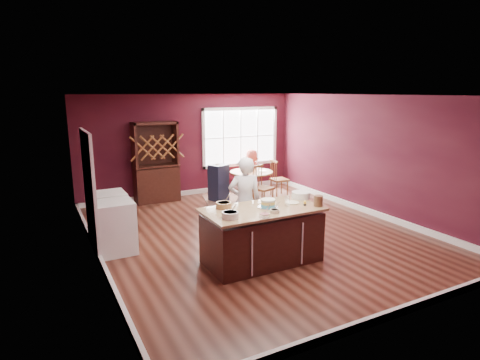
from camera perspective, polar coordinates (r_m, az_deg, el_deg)
name	(u,v)px	position (r m, az deg, el deg)	size (l,w,h in m)	color
room_shell	(255,167)	(7.73, 2.20, 1.91)	(7.00, 7.00, 7.00)	brown
window	(240,137)	(11.44, 0.07, 6.16)	(2.36, 0.10, 1.66)	white
doorway	(90,194)	(7.44, -20.55, -1.88)	(0.08, 1.26, 2.13)	white
kitchen_island	(262,236)	(6.67, 3.14, -8.01)	(1.93, 1.01, 0.92)	black
dining_table	(251,180)	(10.37, 1.64, 0.07)	(1.11, 1.11, 0.75)	brown
baker	(245,202)	(7.24, 0.68, -3.12)	(0.60, 0.39, 1.65)	silver
layer_cake	(268,203)	(6.55, 4.01, -3.34)	(0.34, 0.34, 0.14)	silver
bowl_blue	(230,215)	(6.00, -1.40, -5.00)	(0.25, 0.25, 0.10)	silver
bowl_yellow	(224,205)	(6.52, -2.34, -3.59)	(0.25, 0.25, 0.10)	#AB7444
bowl_pink	(265,216)	(6.05, 3.51, -5.07)	(0.17, 0.17, 0.06)	white
bowl_olive	(275,211)	(6.29, 4.97, -4.42)	(0.15, 0.15, 0.05)	beige
drinking_glass	(287,201)	(6.66, 6.71, -2.98)	(0.09, 0.09, 0.17)	silver
dinner_plate	(292,203)	(6.86, 7.43, -3.21)	(0.24, 0.24, 0.02)	#FFF0BD
white_tub	(301,195)	(7.20, 8.66, -2.10)	(0.33, 0.33, 0.11)	beige
stoneware_crock	(318,201)	(6.73, 11.07, -2.93)	(0.15, 0.15, 0.18)	brown
toy_figurine	(305,203)	(6.73, 9.22, -3.28)	(0.05, 0.05, 0.08)	yellow
rug	(251,199)	(10.49, 1.62, -2.75)	(2.39, 1.84, 0.01)	brown
chair_east	(279,178)	(10.75, 5.62, 0.31)	(0.42, 0.40, 1.01)	brown
chair_south	(263,186)	(9.72, 3.34, -0.90)	(0.43, 0.41, 1.03)	brown
chair_north	(249,174)	(11.28, 1.23, 0.86)	(0.41, 0.39, 0.98)	brown
seated_woman	(252,172)	(10.87, 1.68, 1.12)	(0.61, 0.40, 1.24)	#E45545
high_chair	(219,182)	(10.30, -3.07, -0.27)	(0.40, 0.40, 0.98)	#171B42
toddler	(219,169)	(10.28, -2.95, 1.52)	(0.18, 0.14, 0.26)	#8CA5BF
table_plate	(263,171)	(10.34, 3.26, 1.29)	(0.21, 0.21, 0.02)	beige
table_cup	(244,169)	(10.35, 0.59, 1.53)	(0.12, 0.12, 0.09)	white
hutch	(156,162)	(10.34, -11.87, 2.48)	(1.11, 0.46, 2.03)	#35190D
washer	(115,227)	(7.34, -17.32, -6.44)	(0.64, 0.62, 0.92)	silver
dryer	(109,217)	(7.94, -18.18, -5.01)	(0.64, 0.62, 0.93)	white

